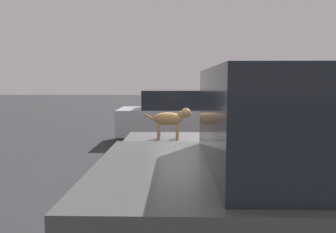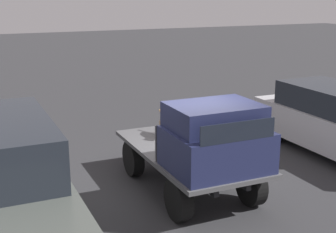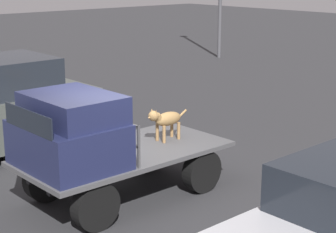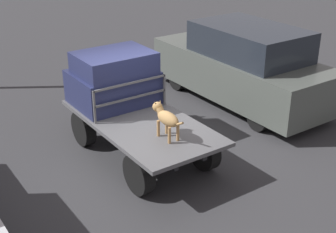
% 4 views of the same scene
% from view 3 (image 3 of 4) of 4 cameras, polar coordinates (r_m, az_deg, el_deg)
% --- Properties ---
extents(ground_plane, '(80.00, 80.00, 0.00)m').
position_cam_3_polar(ground_plane, '(10.20, -4.32, -8.01)').
color(ground_plane, '#2D2D30').
extents(flatbed_truck, '(3.75, 1.85, 0.84)m').
position_cam_3_polar(flatbed_truck, '(9.98, -4.39, -4.84)').
color(flatbed_truck, black).
rests_on(flatbed_truck, ground).
extents(truck_cab, '(1.40, 1.73, 1.18)m').
position_cam_3_polar(truck_cab, '(9.15, -9.95, -1.60)').
color(truck_cab, '#1E2347').
rests_on(truck_cab, flatbed_truck).
extents(truck_headboard, '(0.04, 1.73, 0.70)m').
position_cam_3_polar(truck_headboard, '(9.56, -6.18, -1.28)').
color(truck_headboard, '#4C4C4F').
rests_on(truck_headboard, flatbed_truck).
extents(dog, '(0.96, 0.26, 0.66)m').
position_cam_3_polar(dog, '(10.35, -0.28, -0.30)').
color(dog, '#9E7547').
rests_on(dog, flatbed_truck).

